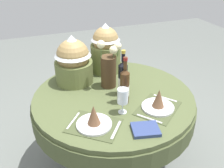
{
  "coord_description": "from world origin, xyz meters",
  "views": [
    {
      "loc": [
        -0.63,
        -1.62,
        1.81
      ],
      "look_at": [
        0.0,
        0.03,
        0.81
      ],
      "focal_mm": 40.43,
      "sensor_mm": 36.0,
      "label": 1
    }
  ],
  "objects": [
    {
      "name": "wine_bottle_centre",
      "position": [
        0.07,
        -0.02,
        0.88
      ],
      "size": [
        0.07,
        0.07,
        0.38
      ],
      "color": "black",
      "rests_on": "dining_table"
    },
    {
      "name": "place_setting_right",
      "position": [
        0.24,
        -0.3,
        0.78
      ],
      "size": [
        0.43,
        0.41,
        0.16
      ],
      "color": "#41492B",
      "rests_on": "dining_table"
    },
    {
      "name": "place_setting_left",
      "position": [
        -0.26,
        -0.33,
        0.78
      ],
      "size": [
        0.43,
        0.42,
        0.16
      ],
      "color": "#41492B",
      "rests_on": "dining_table"
    },
    {
      "name": "wine_bottle_left",
      "position": [
        0.04,
        -0.13,
        0.87
      ],
      "size": [
        0.07,
        0.07,
        0.37
      ],
      "color": "#422814",
      "rests_on": "dining_table"
    },
    {
      "name": "wine_glass_left",
      "position": [
        -0.03,
        -0.25,
        0.87
      ],
      "size": [
        0.08,
        0.08,
        0.19
      ],
      "color": "silver",
      "rests_on": "dining_table"
    },
    {
      "name": "book_on_table",
      "position": [
        0.03,
        -0.5,
        0.74
      ],
      "size": [
        0.21,
        0.18,
        0.02
      ],
      "primitive_type": "cube",
      "rotation": [
        0.0,
        0.0,
        -0.23
      ],
      "color": "navy",
      "rests_on": "dining_table"
    },
    {
      "name": "ground",
      "position": [
        0.0,
        0.0,
        0.0
      ],
      "size": [
        8.0,
        8.0,
        0.0
      ],
      "primitive_type": "plane",
      "color": "slate"
    },
    {
      "name": "gift_tub_back_centre",
      "position": [
        0.09,
        0.44,
        0.98
      ],
      "size": [
        0.28,
        0.28,
        0.46
      ],
      "color": "olive",
      "rests_on": "dining_table"
    },
    {
      "name": "dining_table",
      "position": [
        0.0,
        0.0,
        0.6
      ],
      "size": [
        1.32,
        1.32,
        0.73
      ],
      "color": "#4C5633",
      "rests_on": "ground"
    },
    {
      "name": "gift_tub_back_left",
      "position": [
        -0.24,
        0.33,
        0.95
      ],
      "size": [
        0.33,
        0.33,
        0.43
      ],
      "color": "olive",
      "rests_on": "dining_table"
    },
    {
      "name": "flower_vase",
      "position": [
        0.01,
        0.14,
        0.91
      ],
      "size": [
        0.21,
        0.13,
        0.42
      ],
      "color": "#47331E",
      "rests_on": "dining_table"
    }
  ]
}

